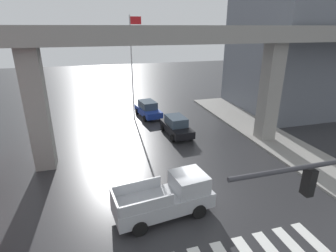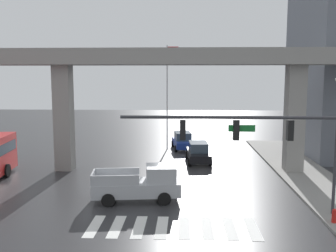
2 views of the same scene
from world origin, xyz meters
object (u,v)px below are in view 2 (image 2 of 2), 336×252
Objects in this scene: traffic_signal_mast at (293,140)px; flagpole at (168,90)px; sedan_black at (198,152)px; fire_hydrant at (334,217)px; pickup_truck at (141,184)px; sedan_blue at (183,141)px.

flagpole is at bearing 105.62° from traffic_signal_mast.
sedan_black is 14.92m from fire_hydrant.
sedan_black is 5.18× the size of fire_hydrant.
traffic_signal_mast is at bearing -78.57° from sedan_black.
flagpole is at bearing 86.86° from pickup_truck.
pickup_truck is 9.86m from traffic_signal_mast.
traffic_signal_mast is 5.76m from fire_hydrant.
flagpole is (0.87, 15.91, 4.97)m from pickup_truck.
traffic_signal_mast is 12.81× the size of fire_hydrant.
fire_hydrant is at bearing -65.56° from sedan_black.
sedan_blue is (2.35, 16.09, -0.14)m from pickup_truck.
sedan_black reaches higher than fire_hydrant.
sedan_black is (1.35, -5.84, 0.00)m from sedan_blue.
pickup_truck is 10.44m from fire_hydrant.
sedan_blue is at bearing 6.94° from flagpole.
traffic_signal_mast is (4.62, -22.00, 3.83)m from sedan_blue.
traffic_signal_mast is 1.06× the size of flagpole.
pickup_truck reaches higher than sedan_black.
flagpole is at bearing 115.08° from fire_hydrant.
sedan_blue is at bearing 111.18° from fire_hydrant.
fire_hydrant is (9.88, -3.33, -0.56)m from pickup_truck.
pickup_truck is 0.51× the size of flagpole.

